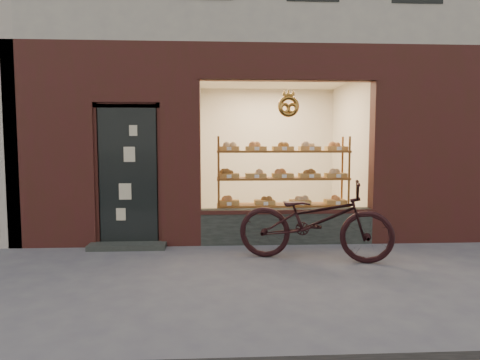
{
  "coord_description": "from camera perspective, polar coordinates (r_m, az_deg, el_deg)",
  "views": [
    {
      "loc": [
        -0.65,
        -4.52,
        1.58
      ],
      "look_at": [
        -0.29,
        2.0,
        1.02
      ],
      "focal_mm": 32.0,
      "sensor_mm": 36.0,
      "label": 1
    }
  ],
  "objects": [
    {
      "name": "bicycle",
      "position": [
        5.9,
        9.92,
        -5.32
      ],
      "size": [
        2.19,
        1.27,
        1.09
      ],
      "primitive_type": "imported",
      "rotation": [
        0.0,
        0.0,
        1.29
      ],
      "color": "black",
      "rests_on": "ground"
    },
    {
      "name": "display_shelf",
      "position": [
        7.19,
        5.68,
        -0.7
      ],
      "size": [
        2.2,
        0.45,
        1.7
      ],
      "color": "brown",
      "rests_on": "ground"
    },
    {
      "name": "ground",
      "position": [
        4.84,
        4.92,
        -14.24
      ],
      "size": [
        90.0,
        90.0,
        0.0
      ],
      "primitive_type": "plane",
      "color": "#494955"
    }
  ]
}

